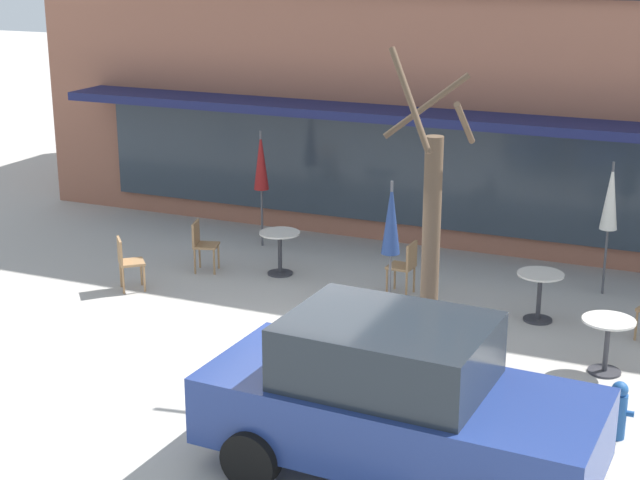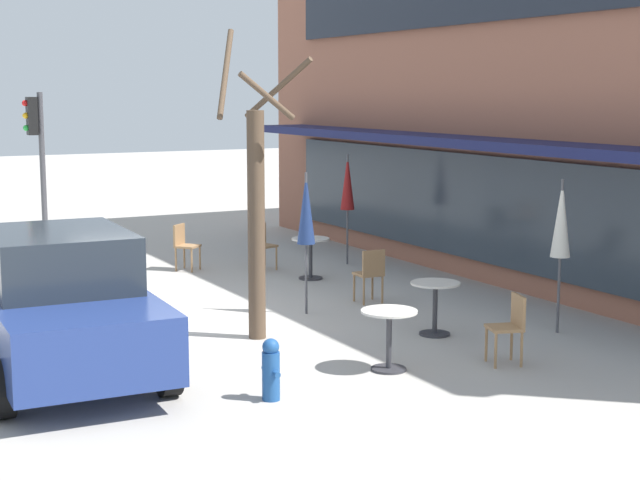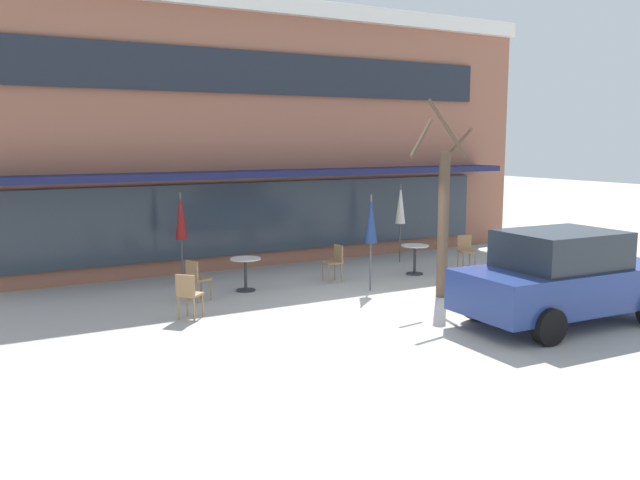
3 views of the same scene
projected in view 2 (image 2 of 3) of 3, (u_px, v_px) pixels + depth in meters
name	position (u px, v px, depth m)	size (l,w,h in m)	color
ground_plane	(168.00, 320.00, 14.77)	(80.00, 80.00, 0.00)	#ADA8A0
cafe_table_near_wall	(311.00, 251.00, 17.94)	(0.70, 0.70, 0.76)	#333338
cafe_table_streetside	(389.00, 330.00, 12.04)	(0.70, 0.70, 0.76)	#333338
cafe_table_by_tree	(435.00, 299.00, 13.80)	(0.70, 0.70, 0.76)	#333338
patio_umbrella_green_folded	(306.00, 210.00, 14.95)	(0.28, 0.28, 2.20)	#4C4C51
patio_umbrella_cream_folded	(348.00, 183.00, 19.31)	(0.28, 0.28, 2.20)	#4C4C51
patio_umbrella_corner_open	(561.00, 220.00, 13.76)	(0.28, 0.28, 2.20)	#4C4C51
cafe_chair_0	(371.00, 271.00, 15.87)	(0.42, 0.42, 0.89)	#9E754C
cafe_chair_1	(184.00, 243.00, 18.83)	(0.56, 0.56, 0.89)	#9E754C
cafe_chair_2	(261.00, 243.00, 18.90)	(0.50, 0.50, 0.89)	#9E754C
cafe_chair_3	(510.00, 323.00, 12.32)	(0.50, 0.50, 0.89)	#9E754C
parked_sedan	(61.00, 304.00, 11.79)	(4.27, 2.15, 1.76)	navy
street_tree	(256.00, 210.00, 13.45)	(1.21, 1.40, 4.27)	brown
traffic_light_pole	(37.00, 145.00, 20.79)	(0.26, 0.44, 3.40)	#47474C
fire_hydrant	(271.00, 369.00, 10.90)	(0.36, 0.20, 0.71)	#1E4C8C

